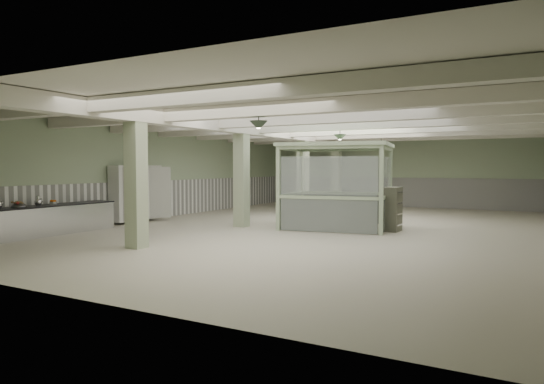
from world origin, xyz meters
The scene contains 29 objects.
floor centered at (0.00, 0.00, 0.00)m, with size 20.00×20.00×0.00m, color beige.
ceiling centered at (0.00, 0.00, 3.60)m, with size 14.00×20.00×0.02m, color silver.
wall_back centered at (0.00, 10.00, 1.80)m, with size 14.00×0.02×3.60m, color #96A786.
wall_front centered at (0.00, -10.00, 1.80)m, with size 14.00×0.02×3.60m, color #96A786.
wall_left centered at (-7.00, 0.00, 1.80)m, with size 0.02×20.00×3.60m, color #96A786.
wainscot_left centered at (-6.97, 0.00, 0.75)m, with size 0.05×19.90×1.50m, color white.
wainscot_back centered at (0.00, 9.97, 0.75)m, with size 13.90×0.05×1.50m, color white.
girder centered at (-2.50, 0.00, 3.38)m, with size 0.45×19.90×0.40m, color silver.
beam_a centered at (0.00, -7.50, 3.42)m, with size 13.90×0.35×0.32m, color silver.
beam_b centered at (0.00, -5.00, 3.42)m, with size 13.90×0.35×0.32m, color silver.
beam_c centered at (0.00, -2.50, 3.42)m, with size 13.90×0.35×0.32m, color silver.
beam_d centered at (0.00, 0.00, 3.42)m, with size 13.90×0.35×0.32m, color silver.
beam_e centered at (0.00, 2.50, 3.42)m, with size 13.90×0.35×0.32m, color silver.
beam_f centered at (0.00, 5.00, 3.42)m, with size 13.90×0.35×0.32m, color silver.
beam_g centered at (0.00, 7.50, 3.42)m, with size 13.90×0.35×0.32m, color silver.
column_a centered at (-2.50, -6.00, 1.80)m, with size 0.42×0.42×3.60m, color #A8B793.
column_b centered at (-2.50, -1.00, 1.80)m, with size 0.42×0.42×3.60m, color #A8B793.
column_c centered at (-2.50, 4.00, 1.80)m, with size 0.42×0.42×3.60m, color #A8B793.
column_d centered at (-2.50, 8.00, 1.80)m, with size 0.42×0.42×3.60m, color #A8B793.
pendant_front centered at (0.50, -5.00, 3.05)m, with size 0.44×0.44×0.22m, color #2E3D2D.
pendant_mid centered at (0.50, 0.50, 3.05)m, with size 0.44×0.44×0.22m, color #2E3D2D.
pendant_back centered at (0.50, 5.50, 3.05)m, with size 0.44×0.44×0.22m, color #2E3D2D.
prep_counter centered at (-6.54, -5.74, 0.46)m, with size 0.85×4.86×0.91m.
pitcher_near centered at (-6.52, -5.88, 1.05)m, with size 0.20×0.23×0.30m, color silver, non-canonical shape.
veg_colander centered at (-6.46, -6.53, 0.99)m, with size 0.41×0.41×0.19m, color #404146, non-canonical shape.
orange_bowl centered at (-6.64, -5.28, 0.94)m, with size 0.22×0.22×0.08m, color #B2B2B7.
walkin_cooler centered at (-6.62, -1.74, 1.01)m, with size 1.05×2.20×2.02m.
guard_booth centered at (0.48, 0.28, 1.89)m, with size 3.95×3.50×2.84m.
filing_cabinet centered at (2.38, 0.28, 0.71)m, with size 0.46×0.65×1.41m, color #646454.
Camera 1 is at (6.36, -15.09, 2.06)m, focal length 32.00 mm.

